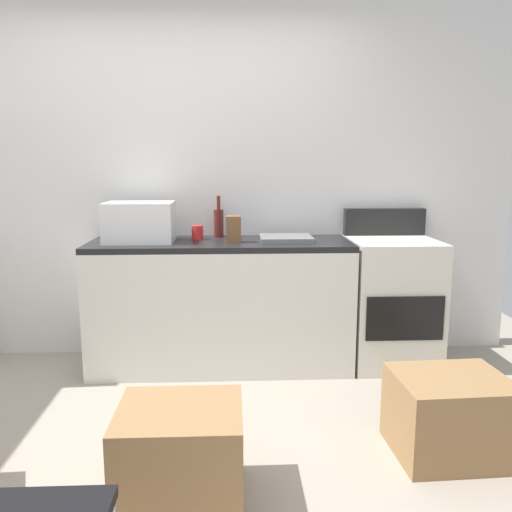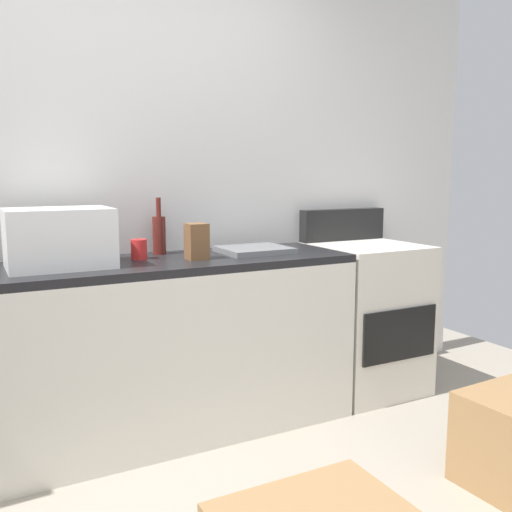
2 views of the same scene
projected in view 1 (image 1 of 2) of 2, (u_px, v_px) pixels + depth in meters
ground_plane at (156, 458)px, 2.57m from camera, size 6.00×6.00×0.00m
wall_back at (180, 181)px, 3.87m from camera, size 5.00×0.10×2.60m
kitchen_counter at (221, 304)px, 3.69m from camera, size 1.80×0.60×0.90m
stove_oven at (391, 300)px, 3.75m from camera, size 0.60×0.61×1.10m
microwave at (140, 222)px, 3.57m from camera, size 0.46×0.34×0.27m
sink_basin at (286, 238)px, 3.65m from camera, size 0.36×0.32×0.03m
wine_bottle at (219, 222)px, 3.79m from camera, size 0.07×0.07×0.30m
coffee_mug at (197, 233)px, 3.67m from camera, size 0.08×0.08×0.10m
knife_block at (234, 229)px, 3.54m from camera, size 0.10×0.10×0.18m
cardboard_box_large at (181, 455)px, 2.22m from camera, size 0.53×0.46×0.42m
cardboard_box_small at (449, 415)px, 2.59m from camera, size 0.57×0.48×0.40m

